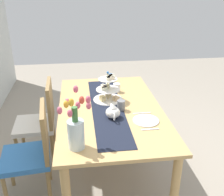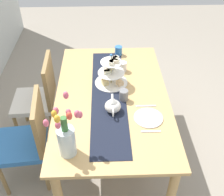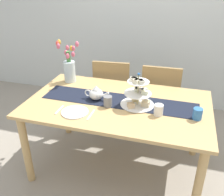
{
  "view_description": "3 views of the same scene",
  "coord_description": "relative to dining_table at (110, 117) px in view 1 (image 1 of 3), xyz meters",
  "views": [
    {
      "loc": [
        -2.28,
        0.28,
        1.9
      ],
      "look_at": [
        -0.01,
        -0.02,
        0.85
      ],
      "focal_mm": 42.68,
      "sensor_mm": 36.0,
      "label": 1
    },
    {
      "loc": [
        -1.87,
        0.06,
        2.26
      ],
      "look_at": [
        -0.1,
        0.0,
        0.8
      ],
      "focal_mm": 44.12,
      "sensor_mm": 36.0,
      "label": 2
    },
    {
      "loc": [
        0.51,
        -1.93,
        1.82
      ],
      "look_at": [
        -0.06,
        0.01,
        0.78
      ],
      "focal_mm": 40.04,
      "sensor_mm": 36.0,
      "label": 3
    }
  ],
  "objects": [
    {
      "name": "tiered_cake_stand",
      "position": [
        0.18,
        -0.0,
        0.21
      ],
      "size": [
        0.3,
        0.3,
        0.3
      ],
      "color": "beige",
      "rests_on": "table_runner"
    },
    {
      "name": "mug_grey",
      "position": [
        -0.07,
        -0.1,
        0.15
      ],
      "size": [
        0.08,
        0.08,
        0.09
      ],
      "primitive_type": "cylinder",
      "color": "slate",
      "rests_on": "table_runner"
    },
    {
      "name": "dining_table",
      "position": [
        0.0,
        0.0,
        0.0
      ],
      "size": [
        1.65,
        0.98,
        0.75
      ],
      "color": "tan",
      "rests_on": "ground_plane"
    },
    {
      "name": "ground_plane",
      "position": [
        0.0,
        0.0,
        -0.65
      ],
      "size": [
        8.0,
        8.0,
        0.0
      ],
      "primitive_type": "plane",
      "color": "gray"
    },
    {
      "name": "knife_left",
      "position": [
        -0.16,
        -0.28,
        0.1
      ],
      "size": [
        0.02,
        0.17,
        0.01
      ],
      "primitive_type": "cube",
      "rotation": [
        0.0,
        0.0,
        0.01
      ],
      "color": "silver",
      "rests_on": "dining_table"
    },
    {
      "name": "teapot",
      "position": [
        -0.21,
        0.0,
        0.16
      ],
      "size": [
        0.24,
        0.13,
        0.14
      ],
      "color": "white",
      "rests_on": "table_runner"
    },
    {
      "name": "fork_left",
      "position": [
        -0.45,
        -0.28,
        0.1
      ],
      "size": [
        0.02,
        0.15,
        0.01
      ],
      "primitive_type": "cube",
      "rotation": [
        0.0,
        0.0,
        -0.0
      ],
      "color": "silver",
      "rests_on": "dining_table"
    },
    {
      "name": "chair_left",
      "position": [
        -0.26,
        0.72,
        -0.15
      ],
      "size": [
        0.46,
        0.46,
        0.91
      ],
      "color": "olive",
      "rests_on": "ground_plane"
    },
    {
      "name": "dinner_plate_left",
      "position": [
        -0.3,
        -0.28,
        0.1
      ],
      "size": [
        0.23,
        0.23,
        0.01
      ],
      "primitive_type": "cylinder",
      "color": "white",
      "rests_on": "dining_table"
    },
    {
      "name": "mug_orange",
      "position": [
        0.68,
        -0.09,
        0.15
      ],
      "size": [
        0.08,
        0.08,
        0.09
      ],
      "primitive_type": "cylinder",
      "color": "#3370B7",
      "rests_on": "dining_table"
    },
    {
      "name": "mug_white_text",
      "position": [
        0.38,
        -0.12,
        0.15
      ],
      "size": [
        0.08,
        0.08,
        0.09
      ],
      "primitive_type": "cylinder",
      "color": "white",
      "rests_on": "dining_table"
    },
    {
      "name": "tulip_vase",
      "position": [
        -0.62,
        0.32,
        0.26
      ],
      "size": [
        0.25,
        0.23,
        0.45
      ],
      "color": "silver",
      "rests_on": "dining_table"
    },
    {
      "name": "table_runner",
      "position": [
        0.0,
        0.03,
        0.1
      ],
      "size": [
        1.42,
        0.29,
        0.0
      ],
      "primitive_type": "cube",
      "color": "black",
      "rests_on": "dining_table"
    },
    {
      "name": "chair_right",
      "position": [
        0.32,
        0.72,
        -0.15
      ],
      "size": [
        0.43,
        0.43,
        0.91
      ],
      "color": "olive",
      "rests_on": "ground_plane"
    }
  ]
}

